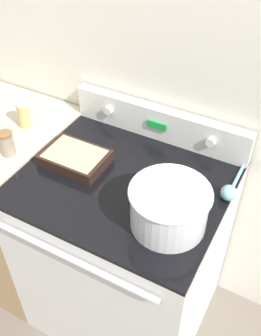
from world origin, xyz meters
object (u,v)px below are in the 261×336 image
Objects in this scene: casserole_dish at (75,157)px; spice_jar_white_cap at (24,114)px; mixing_bowl at (169,206)px; spice_jar_brown_cap at (7,143)px; ladle at (230,191)px.

spice_jar_white_cap is (-0.34, 0.10, 0.05)m from casserole_dish.
mixing_bowl is 2.61× the size of spice_jar_brown_cap.
ladle is at bearing 13.58° from spice_jar_brown_cap.
mixing_bowl is 1.11× the size of ladle.
spice_jar_brown_cap is at bearing -166.42° from ladle.
mixing_bowl is at bearing -13.84° from casserole_dish.
mixing_bowl is at bearing -122.18° from ladle.
spice_jar_brown_cap is (-0.27, -0.10, 0.04)m from casserole_dish.
spice_jar_white_cap reaches higher than ladle.
spice_jar_brown_cap is at bearing -69.55° from spice_jar_white_cap.
mixing_bowl reaches higher than ladle.
ladle is at bearing 1.34° from spice_jar_white_cap.
ladle is 0.96m from spice_jar_white_cap.
spice_jar_brown_cap is at bearing -160.33° from casserole_dish.
casserole_dish is 0.29m from spice_jar_brown_cap.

